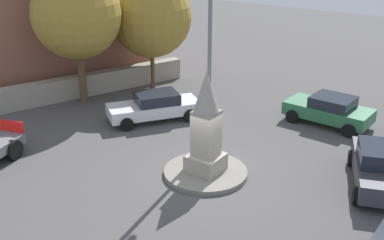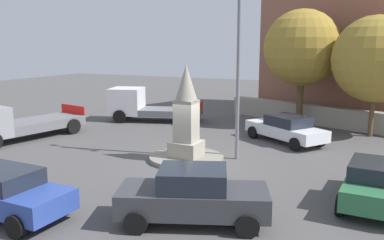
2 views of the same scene
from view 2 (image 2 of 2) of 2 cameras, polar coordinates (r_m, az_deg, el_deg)
ground_plane at (r=18.02m, az=-0.78°, el=-5.58°), size 80.00×80.00×0.00m
traffic_island at (r=18.00m, az=-0.78°, el=-5.29°), size 3.23×3.23×0.19m
monument at (r=17.57m, az=-0.79°, el=0.75°), size 1.24×1.24×3.96m
streetlamp at (r=17.65m, az=6.50°, el=11.16°), size 2.83×0.28×8.81m
car_dark_grey_far_side at (r=11.75m, az=0.14°, el=-10.40°), size 4.51×3.07×1.60m
car_green_waiting at (r=14.19m, az=24.37°, el=-7.89°), size 2.19×4.11×1.43m
car_blue_parked_right at (r=13.44m, az=-24.81°, el=-8.90°), size 4.38×2.01×1.42m
car_white_passing at (r=21.61m, az=12.86°, el=-1.15°), size 4.65×3.90×1.40m
truck_grey_near_island at (r=23.25m, az=-23.80°, el=-0.46°), size 3.50×6.67×1.93m
truck_white_approaching at (r=27.18m, az=-6.92°, el=2.05°), size 6.28×3.74×2.14m
stone_boundary_wall at (r=26.92m, az=16.67°, el=0.69°), size 11.93×4.75×1.21m
corner_building at (r=30.99m, az=21.48°, el=10.30°), size 12.49×10.01×10.53m
tree_near_wall at (r=25.95m, az=14.99°, el=9.59°), size 4.59×4.59×7.05m
tree_mid_cluster at (r=24.09m, az=24.07°, el=7.70°), size 4.61×4.61×6.50m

